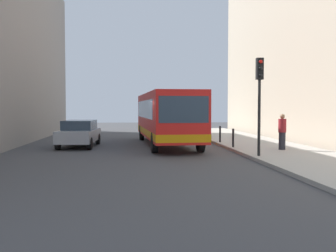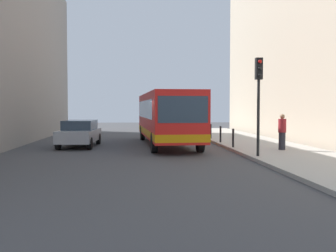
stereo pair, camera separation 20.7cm
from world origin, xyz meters
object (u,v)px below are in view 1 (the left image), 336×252
Objects in this scene: pedestrian_near_signal at (282,132)px; bus at (166,116)px; bollard_near at (233,138)px; bollard_far at (210,131)px; traffic_light at (260,88)px; bollard_mid at (220,134)px; car_beside_bus at (79,133)px.

bus is at bearing -137.02° from pedestrian_near_signal.
bollard_near and bollard_far have the same top height.
bus reaches higher than bollard_far.
traffic_light reaches higher than bollard_near.
bollard_near is 2.96m from bollard_mid.
traffic_light is 7.15m from bollard_mid.
traffic_light is 9.99m from bollard_far.
bollard_near is at bearing -132.00° from pedestrian_near_signal.
bus is 2.47× the size of car_beside_bus.
car_beside_bus is at bearing -117.26° from pedestrian_near_signal.
traffic_light reaches higher than pedestrian_near_signal.
bollard_far is at bearing -153.49° from car_beside_bus.
bus is 5.04m from car_beside_bus.
bollard_near is (-0.10, 3.78, -2.38)m from traffic_light.
bus is at bearing -169.64° from car_beside_bus.
pedestrian_near_signal is at bearing -35.95° from bollard_near.
bus is at bearing -138.15° from bollard_far.
car_beside_bus is at bearing 4.18° from bus.
bollard_near is at bearing -90.00° from bollard_far.
bollard_mid is at bearing -90.00° from bollard_far.
car_beside_bus is 4.74× the size of bollard_near.
bollard_near is (8.10, -2.46, -0.16)m from car_beside_bus.
pedestrian_near_signal is (1.93, 2.31, -1.99)m from traffic_light.
traffic_light is at bearing -89.41° from bollard_far.
bollard_mid is (3.19, -0.10, -1.10)m from bus.
bus is 4.42m from bollard_far.
car_beside_bus is 4.74× the size of bollard_far.
bollard_mid is (-0.10, 6.74, -2.38)m from traffic_light.
bollard_mid is at bearing 175.43° from bus.
traffic_light is 2.38× the size of pedestrian_near_signal.
pedestrian_near_signal reaches higher than car_beside_bus.
traffic_light is (3.29, -6.84, 1.28)m from bus.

